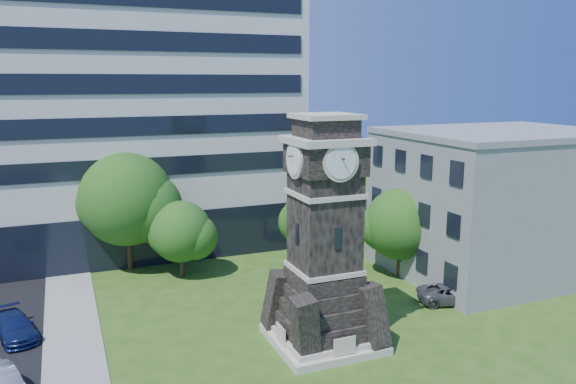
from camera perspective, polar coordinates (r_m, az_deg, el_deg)
name	(u,v)px	position (r m, az deg, el deg)	size (l,w,h in m)	color
ground	(285,370)	(28.65, -0.28, -17.63)	(160.00, 160.00, 0.00)	#2E5016
sidewalk	(74,359)	(31.48, -20.90, -15.57)	(3.00, 70.00, 0.06)	gray
clock_tower	(324,248)	(29.41, 3.70, -5.70)	(5.40, 5.40, 12.22)	beige
office_tall	(134,76)	(49.51, -15.35, 11.30)	(26.20, 15.11, 28.60)	silver
office_low	(498,201)	(43.74, 20.53, -0.87)	(15.20, 12.20, 10.40)	gray
car_street_north	(14,327)	(34.93, -26.03, -12.18)	(1.76, 4.32, 1.25)	#121E50
car_east_lot	(453,294)	(37.51, 16.43, -9.88)	(2.03, 4.41, 1.23)	#4F4F54
park_bench	(363,329)	(31.84, 7.63, -13.62)	(1.84, 0.49, 0.95)	black
tree_nw	(128,202)	(42.55, -15.95, -0.98)	(7.52, 6.84, 8.79)	#332114
tree_nc	(182,233)	(40.56, -10.75, -4.14)	(4.82, 4.38, 5.55)	#332114
tree_ne	(313,221)	(41.56, 2.52, -2.99)	(4.94, 4.49, 6.03)	#332114
tree_east	(401,226)	(40.57, 11.43, -3.40)	(5.62, 5.11, 6.45)	#332114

